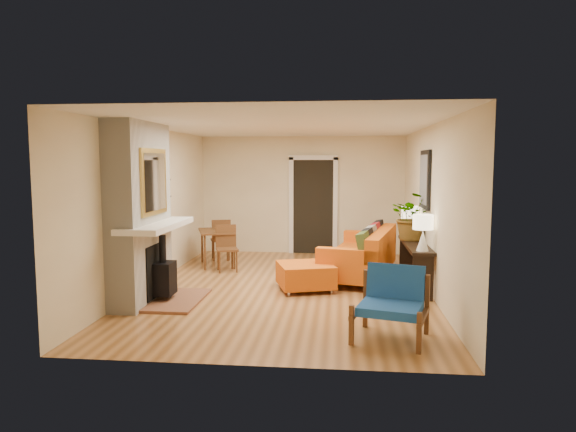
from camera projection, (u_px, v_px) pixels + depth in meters
name	position (u px, v px, depth m)	size (l,w,h in m)	color
room_shell	(329.00, 200.00, 10.76)	(6.50, 6.50, 6.50)	#BC8048
fireplace	(142.00, 217.00, 7.43)	(1.09, 1.68, 2.60)	white
sofa	(365.00, 254.00, 9.09)	(1.49, 2.51, 0.93)	silver
ottoman	(305.00, 275.00, 8.19)	(1.03, 1.03, 0.42)	silver
blue_chair	(392.00, 299.00, 5.96)	(0.97, 0.95, 0.83)	brown
dining_table	(220.00, 237.00, 10.10)	(1.03, 1.62, 0.86)	brown
console_table	(415.00, 252.00, 8.31)	(0.34, 1.85, 0.72)	black
lamp_near	(423.00, 228.00, 7.54)	(0.30, 0.30, 0.54)	white
lamp_far	(410.00, 218.00, 8.99)	(0.30, 0.30, 0.54)	white
houseplant	(413.00, 216.00, 8.56)	(0.73, 0.63, 0.81)	#1E5919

